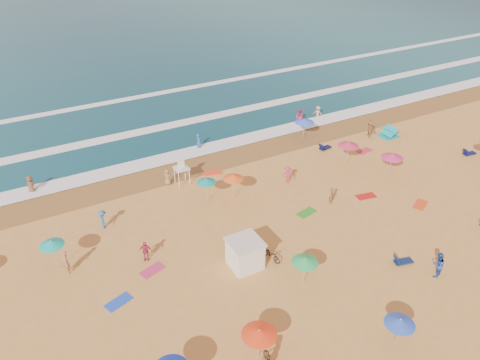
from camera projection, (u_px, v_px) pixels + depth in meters
ground at (293, 228)px, 35.89m from camera, size 220.00×220.00×0.00m
ocean at (67, 17)px, 98.76m from camera, size 220.00×140.00×0.18m
wet_sand at (219, 159)px, 45.25m from camera, size 220.00×220.00×0.00m
surf_foam at (183, 125)px, 51.80m from camera, size 200.00×18.70×0.05m
cabana at (245, 254)px, 31.71m from camera, size 2.00×2.00×2.00m
cabana_roof at (245, 242)px, 31.16m from camera, size 2.20×2.20×0.12m
bicycle at (271, 254)px, 32.55m from camera, size 0.98×1.85×0.92m
lifeguard_stand at (182, 173)px, 40.93m from camera, size 1.20×1.20×2.10m
beach_umbrellas at (307, 213)px, 33.92m from camera, size 49.51×28.69×0.79m
loungers at (378, 223)px, 36.13m from camera, size 61.64×24.55×0.34m
towels at (310, 236)px, 34.97m from camera, size 31.85×24.98×0.03m
popup_tents at (467, 149)px, 45.79m from camera, size 9.40×15.27×1.20m
beachgoers at (265, 183)px, 40.10m from camera, size 45.88×27.00×2.12m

